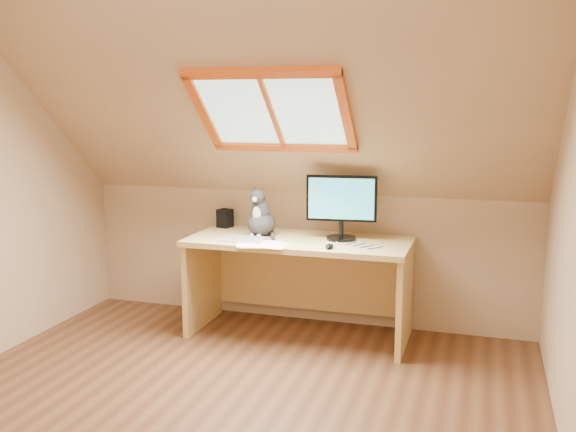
% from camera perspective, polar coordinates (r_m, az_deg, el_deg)
% --- Properties ---
extents(ground, '(3.50, 3.50, 0.00)m').
position_cam_1_polar(ground, '(3.60, -6.82, -17.65)').
color(ground, brown).
rests_on(ground, ground).
extents(room_shell, '(3.52, 3.52, 2.41)m').
position_cam_1_polar(room_shell, '(3.12, -8.05, 5.54)').
color(room_shell, tan).
rests_on(room_shell, ground).
extents(desk, '(1.58, 0.69, 0.72)m').
position_cam_1_polar(desk, '(4.68, 1.21, -4.53)').
color(desk, '#E1BA6B').
rests_on(desk, ground).
extents(monitor, '(0.50, 0.21, 0.46)m').
position_cam_1_polar(monitor, '(4.50, 4.78, 1.17)').
color(monitor, black).
rests_on(monitor, desk).
extents(cat, '(0.24, 0.27, 0.37)m').
position_cam_1_polar(cat, '(4.66, -2.43, -0.14)').
color(cat, '#3C3735').
rests_on(cat, desk).
extents(desk_speaker, '(0.12, 0.12, 0.14)m').
position_cam_1_polar(desk_speaker, '(5.01, -5.63, -0.19)').
color(desk_speaker, black).
rests_on(desk_speaker, desk).
extents(graphics_tablet, '(0.30, 0.22, 0.01)m').
position_cam_1_polar(graphics_tablet, '(4.53, -4.00, -2.07)').
color(graphics_tablet, '#B2B2B7').
rests_on(graphics_tablet, desk).
extents(mouse, '(0.06, 0.10, 0.03)m').
position_cam_1_polar(mouse, '(4.26, 3.71, -2.70)').
color(mouse, black).
rests_on(mouse, desk).
extents(papers, '(0.35, 0.30, 0.01)m').
position_cam_1_polar(papers, '(4.37, -1.84, -2.56)').
color(papers, white).
rests_on(papers, desk).
extents(cables, '(0.51, 0.26, 0.01)m').
position_cam_1_polar(cables, '(4.36, 5.41, -2.59)').
color(cables, silver).
rests_on(cables, desk).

